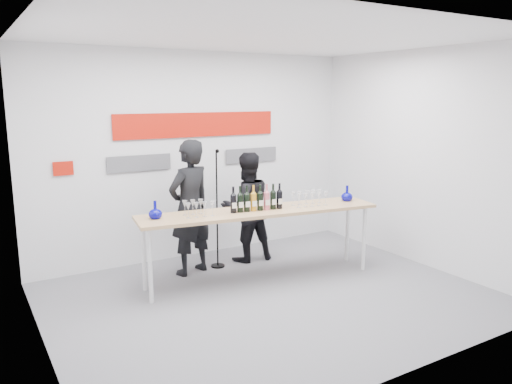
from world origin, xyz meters
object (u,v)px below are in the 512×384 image
presenter_right (246,207)px  mic_stand (217,232)px  tasting_table (260,215)px  presenter_left (190,208)px

presenter_right → mic_stand: mic_stand is taller
tasting_table → presenter_left: 0.97m
tasting_table → mic_stand: mic_stand is taller
tasting_table → mic_stand: bearing=117.2°
tasting_table → presenter_left: bearing=141.9°
presenter_right → mic_stand: (-0.50, -0.06, -0.28)m
mic_stand → presenter_right: bearing=-7.7°
presenter_left → presenter_right: presenter_left is taller
tasting_table → presenter_left: (-0.66, 0.70, 0.04)m
presenter_left → presenter_right: (0.92, 0.08, -0.12)m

